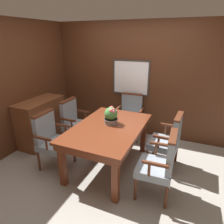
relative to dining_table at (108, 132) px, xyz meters
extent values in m
plane|color=#A39E93|center=(-0.03, -0.10, -0.65)|extent=(14.00, 14.00, 0.00)
cube|color=#4C2816|center=(-0.03, 1.50, 0.57)|extent=(7.20, 0.06, 2.45)
cube|color=white|center=(-0.12, 1.46, 0.63)|extent=(0.76, 0.01, 0.70)
cube|color=#38332D|center=(-0.12, 1.45, 0.99)|extent=(0.83, 0.02, 0.04)
cube|color=#38332D|center=(-0.12, 1.45, 0.26)|extent=(0.83, 0.02, 0.03)
cube|color=#38332D|center=(-0.52, 1.45, 0.63)|extent=(0.03, 0.02, 0.70)
cube|color=#38332D|center=(0.28, 1.45, 0.63)|extent=(0.04, 0.02, 0.70)
cube|color=#4C2816|center=(-1.91, -0.10, 0.57)|extent=(0.06, 7.20, 2.45)
cube|color=maroon|center=(-0.42, -0.70, -0.30)|extent=(0.09, 0.09, 0.71)
cube|color=maroon|center=(0.42, -0.70, -0.30)|extent=(0.09, 0.09, 0.71)
cube|color=maroon|center=(-0.42, 0.70, -0.30)|extent=(0.09, 0.09, 0.71)
cube|color=maroon|center=(0.42, 0.70, -0.30)|extent=(0.09, 0.09, 0.71)
cube|color=maroon|center=(0.00, 0.00, 0.01)|extent=(1.00, 1.56, 0.09)
cube|color=maroon|center=(0.00, 0.00, 0.08)|extent=(1.06, 1.62, 0.04)
cylinder|color=#562B19|center=(-0.60, -0.58, -0.47)|extent=(0.04, 0.04, 0.37)
cylinder|color=#562B19|center=(-0.60, -0.15, -0.47)|extent=(0.04, 0.04, 0.37)
cylinder|color=#562B19|center=(-1.00, -0.59, -0.47)|extent=(0.04, 0.04, 0.37)
cylinder|color=#562B19|center=(-1.01, -0.16, -0.47)|extent=(0.04, 0.04, 0.37)
cube|color=gray|center=(-0.80, -0.37, -0.23)|extent=(0.48, 0.50, 0.11)
cube|color=gray|center=(-1.00, -0.37, 0.06)|extent=(0.09, 0.45, 0.46)
cube|color=#562B19|center=(-1.00, -0.37, 0.30)|extent=(0.10, 0.46, 0.03)
cylinder|color=#562B19|center=(-0.76, -0.62, -0.08)|extent=(0.04, 0.04, 0.19)
cube|color=#562B19|center=(-0.83, -0.62, 0.01)|extent=(0.33, 0.04, 0.04)
cylinder|color=#562B19|center=(-0.77, -0.11, -0.08)|extent=(0.04, 0.04, 0.19)
cube|color=#562B19|center=(-0.85, -0.11, 0.01)|extent=(0.33, 0.04, 0.04)
cylinder|color=#562B19|center=(-0.65, 0.18, -0.47)|extent=(0.04, 0.04, 0.37)
cylinder|color=#562B19|center=(-0.65, 0.61, -0.47)|extent=(0.04, 0.04, 0.37)
cylinder|color=#562B19|center=(-1.06, 0.18, -0.47)|extent=(0.04, 0.04, 0.37)
cylinder|color=#562B19|center=(-1.06, 0.61, -0.47)|extent=(0.04, 0.04, 0.37)
cube|color=gray|center=(-0.85, 0.39, -0.23)|extent=(0.47, 0.49, 0.11)
cube|color=gray|center=(-1.05, 0.39, 0.06)|extent=(0.08, 0.45, 0.46)
cube|color=#562B19|center=(-1.05, 0.39, 0.30)|extent=(0.09, 0.45, 0.03)
cylinder|color=#562B19|center=(-0.82, 0.14, -0.08)|extent=(0.04, 0.04, 0.19)
cube|color=#562B19|center=(-0.89, 0.14, 0.01)|extent=(0.33, 0.04, 0.04)
cylinder|color=#562B19|center=(-0.82, 0.65, -0.08)|extent=(0.04, 0.04, 0.19)
cube|color=#562B19|center=(-0.89, 0.65, 0.01)|extent=(0.33, 0.04, 0.04)
cylinder|color=#562B19|center=(-0.23, 0.93, -0.47)|extent=(0.04, 0.04, 0.37)
cylinder|color=#562B19|center=(0.21, 0.95, -0.47)|extent=(0.04, 0.04, 0.37)
cylinder|color=#562B19|center=(-0.25, 1.34, -0.47)|extent=(0.04, 0.04, 0.37)
cylinder|color=#562B19|center=(0.18, 1.36, -0.47)|extent=(0.04, 0.04, 0.37)
cube|color=gray|center=(-0.02, 1.14, -0.23)|extent=(0.52, 0.50, 0.11)
cube|color=gray|center=(-0.03, 1.34, 0.06)|extent=(0.46, 0.11, 0.46)
cube|color=#562B19|center=(-0.03, 1.34, 0.30)|extent=(0.46, 0.11, 0.03)
cylinder|color=#562B19|center=(-0.28, 1.09, -0.08)|extent=(0.04, 0.04, 0.19)
cube|color=#562B19|center=(-0.28, 1.16, 0.01)|extent=(0.06, 0.33, 0.04)
cylinder|color=#562B19|center=(0.23, 1.12, -0.08)|extent=(0.04, 0.04, 0.19)
cube|color=#562B19|center=(0.23, 1.19, 0.01)|extent=(0.06, 0.33, 0.04)
cylinder|color=#562B19|center=(0.65, 0.61, -0.47)|extent=(0.04, 0.04, 0.37)
cylinder|color=#562B19|center=(0.63, 0.17, -0.47)|extent=(0.04, 0.04, 0.37)
cylinder|color=#562B19|center=(1.06, 0.59, -0.47)|extent=(0.04, 0.04, 0.37)
cylinder|color=#562B19|center=(1.04, 0.16, -0.47)|extent=(0.04, 0.04, 0.37)
cube|color=gray|center=(0.85, 0.38, -0.23)|extent=(0.49, 0.51, 0.11)
cube|color=gray|center=(1.04, 0.37, 0.06)|extent=(0.10, 0.46, 0.46)
cube|color=#562B19|center=(1.04, 0.37, 0.30)|extent=(0.11, 0.46, 0.03)
cylinder|color=#562B19|center=(0.82, 0.64, -0.08)|extent=(0.04, 0.04, 0.19)
cube|color=#562B19|center=(0.89, 0.64, 0.01)|extent=(0.33, 0.05, 0.04)
cylinder|color=#562B19|center=(0.80, 0.13, -0.08)|extent=(0.04, 0.04, 0.19)
cube|color=#562B19|center=(0.87, 0.13, 0.01)|extent=(0.33, 0.05, 0.04)
cylinder|color=#562B19|center=(0.64, -0.14, -0.47)|extent=(0.04, 0.04, 0.37)
cylinder|color=#562B19|center=(0.66, -0.57, -0.47)|extent=(0.04, 0.04, 0.37)
cylinder|color=#562B19|center=(1.05, -0.12, -0.47)|extent=(0.04, 0.04, 0.37)
cylinder|color=#562B19|center=(1.07, -0.55, -0.47)|extent=(0.04, 0.04, 0.37)
cube|color=gray|center=(0.85, -0.35, -0.23)|extent=(0.49, 0.51, 0.11)
cube|color=gray|center=(1.05, -0.34, 0.06)|extent=(0.10, 0.46, 0.46)
cube|color=#562B19|center=(1.05, -0.34, 0.30)|extent=(0.11, 0.46, 0.03)
cylinder|color=#562B19|center=(0.81, -0.09, -0.08)|extent=(0.04, 0.04, 0.19)
cube|color=#562B19|center=(0.88, -0.09, 0.01)|extent=(0.33, 0.05, 0.04)
cylinder|color=#562B19|center=(0.83, -0.60, -0.08)|extent=(0.04, 0.04, 0.19)
cube|color=#562B19|center=(0.90, -0.60, 0.01)|extent=(0.33, 0.05, 0.04)
cylinder|color=gray|center=(-0.01, 0.13, 0.14)|extent=(0.22, 0.22, 0.09)
cylinder|color=gray|center=(-0.01, 0.13, 0.17)|extent=(0.24, 0.24, 0.02)
sphere|color=#427F3D|center=(-0.01, 0.13, 0.27)|extent=(0.22, 0.22, 0.22)
sphere|color=#D15570|center=(0.06, 0.08, 0.34)|extent=(0.05, 0.05, 0.05)
sphere|color=#D25F60|center=(-0.03, 0.16, 0.37)|extent=(0.05, 0.05, 0.05)
sphere|color=#D4675F|center=(0.08, 0.17, 0.32)|extent=(0.05, 0.05, 0.05)
sphere|color=#D85862|center=(0.03, 0.09, 0.36)|extent=(0.04, 0.04, 0.04)
sphere|color=#E8536F|center=(-0.01, 0.18, 0.36)|extent=(0.06, 0.06, 0.06)
sphere|color=#DB655A|center=(0.04, 0.12, 0.36)|extent=(0.04, 0.04, 0.04)
sphere|color=#E75E6B|center=(0.02, 0.07, 0.35)|extent=(0.06, 0.06, 0.06)
cube|color=brown|center=(-1.64, 0.23, -0.20)|extent=(0.46, 1.01, 0.91)
cube|color=brown|center=(-1.64, 0.23, 0.27)|extent=(0.48, 1.03, 0.02)
sphere|color=#4C422D|center=(-1.40, 0.23, 0.06)|extent=(0.03, 0.03, 0.03)
sphere|color=#4C422D|center=(-1.40, 0.00, -0.29)|extent=(0.03, 0.03, 0.03)
sphere|color=#4C422D|center=(-1.40, 0.45, -0.29)|extent=(0.03, 0.03, 0.03)
camera|label=1|loc=(1.23, -2.69, 1.46)|focal=32.00mm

